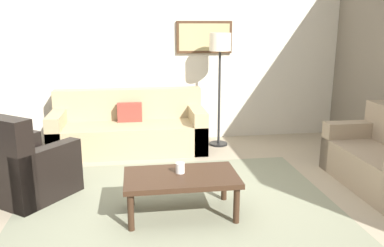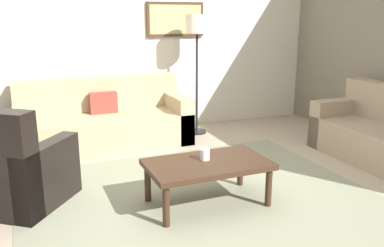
{
  "view_description": "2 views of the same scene",
  "coord_description": "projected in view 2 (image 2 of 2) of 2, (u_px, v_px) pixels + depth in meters",
  "views": [
    {
      "loc": [
        -0.4,
        -3.69,
        1.82
      ],
      "look_at": [
        0.2,
        0.35,
        0.8
      ],
      "focal_mm": 36.88,
      "sensor_mm": 36.0,
      "label": 1
    },
    {
      "loc": [
        -1.45,
        -3.28,
        1.68
      ],
      "look_at": [
        0.04,
        0.28,
        0.66
      ],
      "focal_mm": 38.2,
      "sensor_mm": 36.0,
      "label": 2
    }
  ],
  "objects": [
    {
      "name": "rear_partition",
      "position": [
        127.0,
        37.0,
        5.86
      ],
      "size": [
        6.0,
        0.12,
        2.8
      ],
      "primitive_type": "cube",
      "color": "silver",
      "rests_on": "ground_plane"
    },
    {
      "name": "couch_main",
      "position": [
        104.0,
        122.0,
        5.51
      ],
      "size": [
        2.21,
        0.91,
        0.88
      ],
      "color": "tan",
      "rests_on": "ground_plane"
    },
    {
      "name": "cup",
      "position": [
        205.0,
        154.0,
        3.72
      ],
      "size": [
        0.09,
        0.09,
        0.1
      ],
      "primitive_type": "cylinder",
      "color": "white",
      "rests_on": "coffee_table"
    },
    {
      "name": "lamp_standing",
      "position": [
        197.0,
        36.0,
        5.73
      ],
      "size": [
        0.32,
        0.32,
        1.71
      ],
      "color": "black",
      "rests_on": "ground_plane"
    },
    {
      "name": "area_rug",
      "position": [
        199.0,
        198.0,
        3.89
      ],
      "size": [
        3.28,
        2.74,
        0.01
      ],
      "primitive_type": "cube",
      "color": "gray",
      "rests_on": "ground_plane"
    },
    {
      "name": "ground_plane",
      "position": [
        199.0,
        198.0,
        3.9
      ],
      "size": [
        8.0,
        8.0,
        0.0
      ],
      "primitive_type": "plane",
      "color": "tan"
    },
    {
      "name": "framed_artwork",
      "position": [
        175.0,
        19.0,
        5.99
      ],
      "size": [
        0.88,
        0.04,
        0.5
      ],
      "color": "#472D1C"
    },
    {
      "name": "armchair_leather",
      "position": [
        12.0,
        174.0,
        3.66
      ],
      "size": [
        1.12,
        1.12,
        0.95
      ],
      "color": "black",
      "rests_on": "ground_plane"
    },
    {
      "name": "coffee_table",
      "position": [
        208.0,
        167.0,
        3.69
      ],
      "size": [
        1.1,
        0.64,
        0.41
      ],
      "color": "#382316",
      "rests_on": "ground_plane"
    },
    {
      "name": "couch_loveseat",
      "position": [
        382.0,
        135.0,
        4.91
      ],
      "size": [
        0.82,
        1.5,
        0.88
      ],
      "color": "gray",
      "rests_on": "ground_plane"
    }
  ]
}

